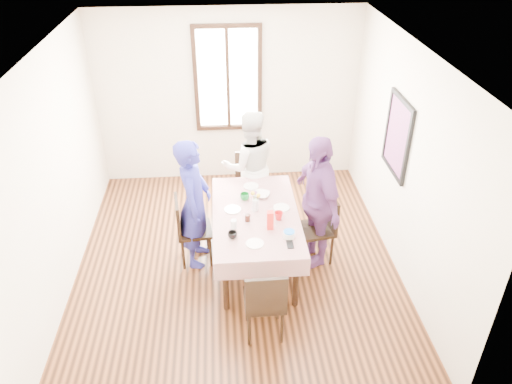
# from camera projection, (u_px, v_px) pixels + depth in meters

# --- Properties ---
(ground) EXTENTS (4.50, 4.50, 0.00)m
(ground) POSITION_uv_depth(u_px,v_px,m) (237.00, 261.00, 6.35)
(ground) COLOR black
(ground) RESTS_ON ground
(back_wall) EXTENTS (4.00, 0.00, 4.00)m
(back_wall) POSITION_uv_depth(u_px,v_px,m) (228.00, 98.00, 7.54)
(back_wall) COLOR beige
(back_wall) RESTS_ON ground
(right_wall) EXTENTS (0.00, 4.50, 4.50)m
(right_wall) POSITION_uv_depth(u_px,v_px,m) (405.00, 163.00, 5.77)
(right_wall) COLOR beige
(right_wall) RESTS_ON ground
(window_frame) EXTENTS (1.02, 0.06, 1.62)m
(window_frame) POSITION_uv_depth(u_px,v_px,m) (228.00, 79.00, 7.37)
(window_frame) COLOR black
(window_frame) RESTS_ON back_wall
(window_pane) EXTENTS (0.90, 0.02, 1.50)m
(window_pane) POSITION_uv_depth(u_px,v_px,m) (228.00, 79.00, 7.37)
(window_pane) COLOR white
(window_pane) RESTS_ON back_wall
(art_poster) EXTENTS (0.04, 0.76, 0.96)m
(art_poster) POSITION_uv_depth(u_px,v_px,m) (398.00, 136.00, 5.92)
(art_poster) COLOR red
(art_poster) RESTS_ON right_wall
(dining_table) EXTENTS (0.91, 1.65, 0.75)m
(dining_table) POSITION_uv_depth(u_px,v_px,m) (256.00, 239.00, 6.11)
(dining_table) COLOR black
(dining_table) RESTS_ON ground
(tablecloth) EXTENTS (1.03, 1.77, 0.01)m
(tablecloth) POSITION_uv_depth(u_px,v_px,m) (256.00, 214.00, 5.91)
(tablecloth) COLOR #5A0006
(tablecloth) RESTS_ON dining_table
(chair_left) EXTENTS (0.47, 0.47, 0.91)m
(chair_left) POSITION_uv_depth(u_px,v_px,m) (195.00, 230.00, 6.15)
(chair_left) COLOR black
(chair_left) RESTS_ON ground
(chair_right) EXTENTS (0.48, 0.48, 0.91)m
(chair_right) POSITION_uv_depth(u_px,v_px,m) (315.00, 229.00, 6.16)
(chair_right) COLOR black
(chair_right) RESTS_ON ground
(chair_far) EXTENTS (0.46, 0.46, 0.91)m
(chair_far) POSITION_uv_depth(u_px,v_px,m) (249.00, 187.00, 7.03)
(chair_far) COLOR black
(chair_far) RESTS_ON ground
(chair_near) EXTENTS (0.42, 0.42, 0.91)m
(chair_near) POSITION_uv_depth(u_px,v_px,m) (264.00, 300.00, 5.11)
(chair_near) COLOR black
(chair_near) RESTS_ON ground
(person_left) EXTENTS (0.48, 0.66, 1.68)m
(person_left) POSITION_uv_depth(u_px,v_px,m) (194.00, 204.00, 5.95)
(person_left) COLOR navy
(person_left) RESTS_ON ground
(person_far) EXTENTS (0.86, 0.70, 1.62)m
(person_far) POSITION_uv_depth(u_px,v_px,m) (249.00, 166.00, 6.83)
(person_far) COLOR silver
(person_far) RESTS_ON ground
(person_right) EXTENTS (0.68, 1.09, 1.73)m
(person_right) POSITION_uv_depth(u_px,v_px,m) (316.00, 202.00, 5.95)
(person_right) COLOR #6B3A79
(person_right) RESTS_ON ground
(mug_black) EXTENTS (0.11, 0.11, 0.08)m
(mug_black) POSITION_uv_depth(u_px,v_px,m) (232.00, 235.00, 5.48)
(mug_black) COLOR black
(mug_black) RESTS_ON tablecloth
(mug_flag) EXTENTS (0.15, 0.15, 0.10)m
(mug_flag) POSITION_uv_depth(u_px,v_px,m) (279.00, 216.00, 5.78)
(mug_flag) COLOR red
(mug_flag) RESTS_ON tablecloth
(mug_green) EXTENTS (0.16, 0.16, 0.09)m
(mug_green) POSITION_uv_depth(u_px,v_px,m) (245.00, 197.00, 6.15)
(mug_green) COLOR #0C7226
(mug_green) RESTS_ON tablecloth
(serving_bowl) EXTENTS (0.26, 0.26, 0.05)m
(serving_bowl) POSITION_uv_depth(u_px,v_px,m) (261.00, 195.00, 6.22)
(serving_bowl) COLOR white
(serving_bowl) RESTS_ON tablecloth
(juice_carton) EXTENTS (0.07, 0.07, 0.23)m
(juice_carton) POSITION_uv_depth(u_px,v_px,m) (270.00, 220.00, 5.59)
(juice_carton) COLOR red
(juice_carton) RESTS_ON tablecloth
(butter_tub) EXTENTS (0.14, 0.14, 0.07)m
(butter_tub) POSITION_uv_depth(u_px,v_px,m) (289.00, 234.00, 5.50)
(butter_tub) COLOR white
(butter_tub) RESTS_ON tablecloth
(jam_jar) EXTENTS (0.06, 0.06, 0.09)m
(jam_jar) POSITION_uv_depth(u_px,v_px,m) (248.00, 218.00, 5.76)
(jam_jar) COLOR black
(jam_jar) RESTS_ON tablecloth
(drinking_glass) EXTENTS (0.07, 0.07, 0.10)m
(drinking_glass) POSITION_uv_depth(u_px,v_px,m) (234.00, 224.00, 5.64)
(drinking_glass) COLOR silver
(drinking_glass) RESTS_ON tablecloth
(smartphone) EXTENTS (0.07, 0.15, 0.01)m
(smartphone) POSITION_uv_depth(u_px,v_px,m) (290.00, 244.00, 5.39)
(smartphone) COLOR black
(smartphone) RESTS_ON tablecloth
(flower_vase) EXTENTS (0.08, 0.08, 0.15)m
(flower_vase) POSITION_uv_depth(u_px,v_px,m) (256.00, 205.00, 5.93)
(flower_vase) COLOR silver
(flower_vase) RESTS_ON tablecloth
(plate_left) EXTENTS (0.20, 0.20, 0.01)m
(plate_left) POSITION_uv_depth(u_px,v_px,m) (233.00, 209.00, 5.98)
(plate_left) COLOR white
(plate_left) RESTS_ON tablecloth
(plate_right) EXTENTS (0.20, 0.20, 0.01)m
(plate_right) POSITION_uv_depth(u_px,v_px,m) (281.00, 208.00, 6.01)
(plate_right) COLOR white
(plate_right) RESTS_ON tablecloth
(plate_far) EXTENTS (0.20, 0.20, 0.01)m
(plate_far) POSITION_uv_depth(u_px,v_px,m) (251.00, 186.00, 6.44)
(plate_far) COLOR white
(plate_far) RESTS_ON tablecloth
(plate_near) EXTENTS (0.20, 0.20, 0.01)m
(plate_near) POSITION_uv_depth(u_px,v_px,m) (255.00, 243.00, 5.41)
(plate_near) COLOR white
(plate_near) RESTS_ON tablecloth
(butter_lid) EXTENTS (0.12, 0.12, 0.01)m
(butter_lid) POSITION_uv_depth(u_px,v_px,m) (289.00, 232.00, 5.48)
(butter_lid) COLOR blue
(butter_lid) RESTS_ON butter_tub
(flower_bunch) EXTENTS (0.09, 0.09, 0.10)m
(flower_bunch) POSITION_uv_depth(u_px,v_px,m) (256.00, 196.00, 5.86)
(flower_bunch) COLOR yellow
(flower_bunch) RESTS_ON flower_vase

